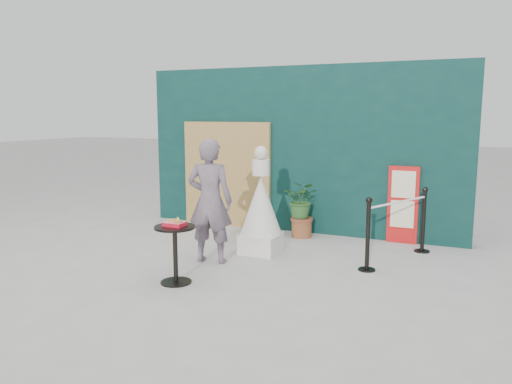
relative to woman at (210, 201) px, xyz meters
name	(u,v)px	position (x,y,z in m)	size (l,w,h in m)	color
ground	(219,281)	(0.51, -0.70, -0.91)	(60.00, 60.00, 0.00)	#ADAAA5
back_wall	(300,150)	(0.51, 2.45, 0.59)	(6.00, 0.30, 3.00)	#092828
bamboo_fence	(227,174)	(-0.89, 2.24, 0.09)	(1.80, 0.08, 2.00)	tan
woman	(210,201)	(0.00, 0.00, 0.00)	(0.66, 0.43, 1.82)	slate
menu_board	(403,205)	(2.41, 2.25, -0.26)	(0.50, 0.07, 1.30)	red
statue	(261,210)	(0.49, 0.73, -0.23)	(0.65, 0.65, 1.67)	white
cafe_table	(175,245)	(0.05, -1.00, -0.41)	(0.52, 0.52, 0.75)	black
food_basket	(175,223)	(0.05, -1.00, -0.12)	(0.26, 0.19, 0.11)	red
planter	(302,205)	(0.74, 1.96, -0.34)	(0.58, 0.50, 0.99)	brown
stanchion_barrier	(397,228)	(2.49, 1.18, -0.41)	(0.84, 1.54, 1.03)	black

